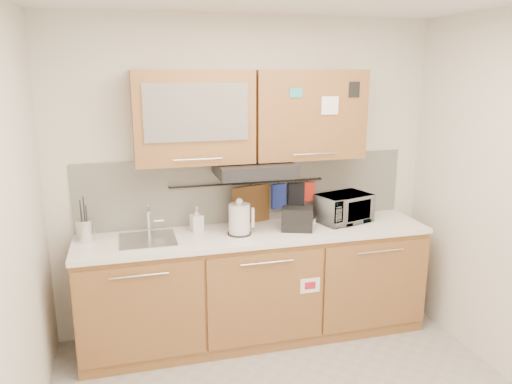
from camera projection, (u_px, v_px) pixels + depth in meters
wall_back at (247, 177)px, 4.19m from camera, size 3.20×0.00×3.20m
base_cabinet at (256, 291)px, 4.12m from camera, size 2.80×0.64×0.88m
countertop at (256, 234)px, 4.00m from camera, size 2.82×0.62×0.04m
backsplash at (247, 189)px, 4.20m from camera, size 2.80×0.02×0.56m
upper_cabinets at (251, 116)px, 3.89m from camera, size 1.82×0.37×0.70m
range_hood at (254, 169)px, 3.93m from camera, size 0.60×0.46×0.10m
sink at (148, 239)px, 3.79m from camera, size 0.42×0.40×0.26m
utensil_rail at (248, 183)px, 4.15m from camera, size 1.30×0.02×0.02m
utensil_crock at (85, 230)px, 3.75m from camera, size 0.17×0.17×0.34m
kettle at (240, 220)px, 3.90m from camera, size 0.21×0.19×0.29m
toaster at (297, 219)px, 3.99m from camera, size 0.28×0.23×0.19m
microwave at (344, 208)px, 4.22m from camera, size 0.50×0.41×0.24m
soap_bottle at (197, 219)px, 3.97m from camera, size 0.11×0.11×0.20m
cutting_board at (251, 210)px, 4.20m from camera, size 0.34×0.11×0.43m
oven_mitt at (279, 196)px, 4.24m from camera, size 0.13×0.05×0.21m
dark_pouch at (296, 196)px, 4.28m from camera, size 0.14×0.06×0.22m
pot_holder at (307, 192)px, 4.29m from camera, size 0.14×0.06×0.17m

